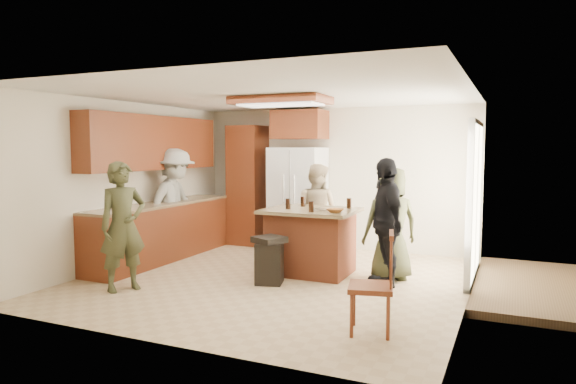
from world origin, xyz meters
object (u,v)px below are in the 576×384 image
at_px(spindle_chair, 373,287).
at_px(person_behind_right, 391,223).
at_px(person_behind_left, 316,212).
at_px(refrigerator, 298,198).
at_px(trash_bin, 269,260).
at_px(person_counter, 175,203).
at_px(kitchen_island, 311,241).
at_px(person_front_left, 123,226).
at_px(person_side_right, 386,222).

bearing_deg(spindle_chair, person_behind_right, 98.07).
relative_size(person_behind_left, spindle_chair, 1.55).
bearing_deg(person_behind_right, refrigerator, -70.76).
relative_size(person_behind_left, trash_bin, 2.45).
relative_size(refrigerator, trash_bin, 2.86).
bearing_deg(person_counter, refrigerator, -47.98).
height_order(trash_bin, spindle_chair, spindle_chair).
distance_m(refrigerator, kitchen_island, 1.85).
relative_size(refrigerator, kitchen_island, 1.41).
xyz_separation_m(person_counter, kitchen_island, (2.43, -0.12, -0.42)).
distance_m(person_front_left, person_counter, 1.98).
bearing_deg(person_counter, person_side_right, -96.06).
xyz_separation_m(person_behind_right, person_counter, (-3.56, 0.02, 0.12)).
relative_size(person_behind_right, kitchen_island, 1.21).
bearing_deg(person_front_left, spindle_chair, -66.71).
bearing_deg(person_front_left, kitchen_island, -19.34).
xyz_separation_m(person_side_right, spindle_chair, (0.30, -1.78, -0.38)).
distance_m(person_behind_left, person_counter, 2.32).
height_order(person_side_right, kitchen_island, person_side_right).
bearing_deg(person_behind_left, person_front_left, 66.07).
bearing_deg(person_behind_left, spindle_chair, 128.01).
bearing_deg(person_side_right, trash_bin, -99.10).
bearing_deg(spindle_chair, person_counter, 151.55).
xyz_separation_m(person_behind_left, person_side_right, (1.36, -1.04, 0.06)).
height_order(refrigerator, spindle_chair, refrigerator).
height_order(person_front_left, refrigerator, refrigerator).
relative_size(person_counter, refrigerator, 0.99).
distance_m(person_side_right, person_counter, 3.57).
xyz_separation_m(person_behind_left, kitchen_island, (0.24, -0.85, -0.30)).
height_order(person_front_left, trash_bin, person_front_left).
xyz_separation_m(person_side_right, kitchen_island, (-1.12, 0.19, -0.36)).
distance_m(person_behind_left, spindle_chair, 3.29).
bearing_deg(trash_bin, person_behind_right, 30.66).
height_order(person_front_left, person_behind_right, person_front_left).
xyz_separation_m(person_behind_left, trash_bin, (-0.06, -1.59, -0.45)).
height_order(kitchen_island, trash_bin, kitchen_island).
bearing_deg(spindle_chair, trash_bin, 144.41).
relative_size(person_behind_left, person_side_right, 0.92).
relative_size(person_counter, kitchen_island, 1.39).
bearing_deg(kitchen_island, spindle_chair, -54.22).
height_order(person_behind_left, trash_bin, person_behind_left).
height_order(person_behind_left, spindle_chair, person_behind_left).
bearing_deg(person_behind_left, person_behind_right, 158.75).
relative_size(person_side_right, kitchen_island, 1.31).
distance_m(person_counter, refrigerator, 2.14).
relative_size(person_behind_left, kitchen_island, 1.21).
bearing_deg(person_counter, spindle_chair, -119.52).
bearing_deg(spindle_chair, person_front_left, 176.42).
relative_size(person_counter, spindle_chair, 1.79).
xyz_separation_m(refrigerator, kitchen_island, (0.87, -1.58, -0.43)).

